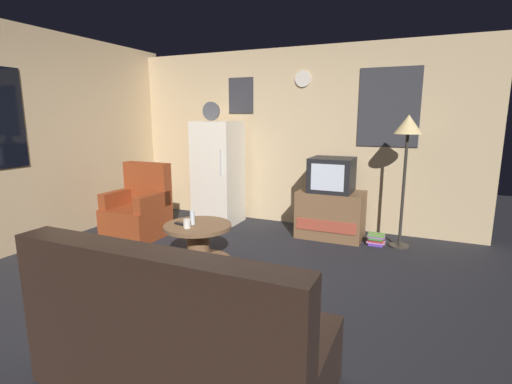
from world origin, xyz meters
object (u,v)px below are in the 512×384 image
at_px(fridge, 218,173).
at_px(standing_lamp, 408,135).
at_px(wine_glass, 192,218).
at_px(mug_ceramic_white, 187,224).
at_px(coffee_table, 198,244).
at_px(remote_control, 181,224).
at_px(crt_tv, 332,175).
at_px(armchair, 139,211).
at_px(couch, 180,338).
at_px(book_stack, 376,239).
at_px(tv_stand, 331,214).

bearing_deg(fridge, standing_lamp, -1.47).
relative_size(wine_glass, mug_ceramic_white, 1.67).
distance_m(fridge, coffee_table, 1.73).
relative_size(wine_glass, remote_control, 1.00).
bearing_deg(mug_ceramic_white, crt_tv, 56.35).
xyz_separation_m(fridge, armchair, (-0.65, -1.00, -0.42)).
bearing_deg(wine_glass, couch, -59.19).
height_order(fridge, couch, fridge).
xyz_separation_m(fridge, coffee_table, (0.61, -1.53, -0.53)).
bearing_deg(book_stack, remote_control, -140.71).
bearing_deg(tv_stand, couch, -92.69).
relative_size(standing_lamp, armchair, 1.66).
distance_m(fridge, book_stack, 2.39).
bearing_deg(standing_lamp, crt_tv, 176.91).
height_order(tv_stand, couch, couch).
height_order(coffee_table, remote_control, remote_control).
xyz_separation_m(tv_stand, coffee_table, (-1.08, -1.51, -0.08)).
height_order(fridge, book_stack, fridge).
xyz_separation_m(wine_glass, couch, (0.98, -1.65, -0.20)).
distance_m(mug_ceramic_white, armchair, 1.41).
height_order(fridge, remote_control, fridge).
bearing_deg(remote_control, book_stack, 50.40).
bearing_deg(fridge, coffee_table, -68.39).
bearing_deg(coffee_table, remote_control, -150.57).
distance_m(crt_tv, armchair, 2.58).
xyz_separation_m(crt_tv, wine_glass, (-1.13, -1.53, -0.31)).
bearing_deg(wine_glass, fridge, 109.74).
bearing_deg(couch, tv_stand, 87.31).
height_order(armchair, book_stack, armchair).
xyz_separation_m(fridge, wine_glass, (0.56, -1.55, -0.24)).
bearing_deg(coffee_table, armchair, 156.93).
distance_m(remote_control, book_stack, 2.40).
bearing_deg(tv_stand, standing_lamp, -3.17).
height_order(standing_lamp, coffee_table, standing_lamp).
bearing_deg(couch, book_stack, 76.30).
relative_size(crt_tv, coffee_table, 0.75).
bearing_deg(book_stack, armchair, -163.34).
distance_m(armchair, couch, 3.11).
relative_size(coffee_table, armchair, 0.75).
distance_m(wine_glass, mug_ceramic_white, 0.14).
bearing_deg(standing_lamp, book_stack, -169.38).
xyz_separation_m(crt_tv, armchair, (-2.34, -0.98, -0.49)).
height_order(tv_stand, armchair, armchair).
bearing_deg(standing_lamp, remote_control, -143.57).
distance_m(coffee_table, book_stack, 2.20).
bearing_deg(armchair, crt_tv, 22.71).
height_order(tv_stand, wine_glass, tv_stand).
relative_size(fridge, book_stack, 8.08).
relative_size(wine_glass, armchair, 0.16).
bearing_deg(book_stack, standing_lamp, 10.62).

